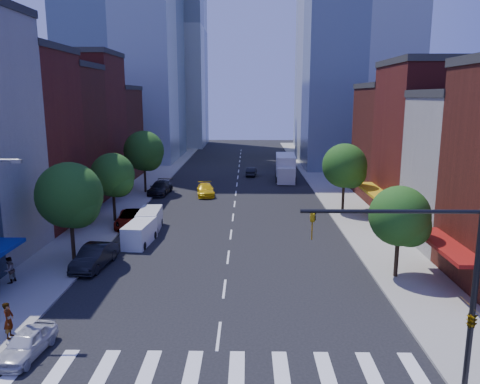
# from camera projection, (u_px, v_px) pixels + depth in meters

# --- Properties ---
(ground) EXTENTS (220.00, 220.00, 0.00)m
(ground) POSITION_uv_depth(u_px,v_px,m) (219.00, 336.00, 24.04)
(ground) COLOR black
(ground) RESTS_ON ground
(sidewalk_left) EXTENTS (5.00, 120.00, 0.15)m
(sidewalk_left) POSITION_uv_depth(u_px,v_px,m) (145.00, 186.00, 63.39)
(sidewalk_left) COLOR gray
(sidewalk_left) RESTS_ON ground
(sidewalk_right) EXTENTS (5.00, 120.00, 0.15)m
(sidewalk_right) POSITION_uv_depth(u_px,v_px,m) (329.00, 187.00, 63.00)
(sidewalk_right) COLOR gray
(sidewalk_right) RESTS_ON ground
(crosswalk) EXTENTS (19.00, 3.00, 0.01)m
(crosswalk) POSITION_uv_depth(u_px,v_px,m) (215.00, 369.00, 21.10)
(crosswalk) COLOR silver
(crosswalk) RESTS_ON ground
(bldg_left_2) EXTENTS (12.00, 9.00, 16.00)m
(bldg_left_2) POSITION_uv_depth(u_px,v_px,m) (3.00, 142.00, 42.83)
(bldg_left_2) COLOR #5B1715
(bldg_left_2) RESTS_ON ground
(bldg_left_3) EXTENTS (12.00, 8.00, 15.00)m
(bldg_left_3) POSITION_uv_depth(u_px,v_px,m) (43.00, 139.00, 51.26)
(bldg_left_3) COLOR #4B1B12
(bldg_left_3) RESTS_ON ground
(bldg_left_4) EXTENTS (12.00, 9.00, 17.00)m
(bldg_left_4) POSITION_uv_depth(u_px,v_px,m) (71.00, 125.00, 59.38)
(bldg_left_4) COLOR #5B1715
(bldg_left_4) RESTS_ON ground
(bldg_left_5) EXTENTS (12.00, 10.00, 13.00)m
(bldg_left_5) POSITION_uv_depth(u_px,v_px,m) (96.00, 135.00, 69.09)
(bldg_left_5) COLOR #4B1B12
(bldg_left_5) RESTS_ON ground
(bldg_right_2) EXTENTS (12.00, 10.00, 15.00)m
(bldg_right_2) POSITION_uv_depth(u_px,v_px,m) (447.00, 144.00, 45.71)
(bldg_right_2) COLOR #5B1715
(bldg_right_2) RESTS_ON ground
(bldg_right_3) EXTENTS (12.00, 10.00, 13.00)m
(bldg_right_3) POSITION_uv_depth(u_px,v_px,m) (411.00, 144.00, 55.70)
(bldg_right_3) COLOR #4B1B12
(bldg_right_3) RESTS_ON ground
(tower_far_w) EXTENTS (18.00, 18.00, 56.00)m
(tower_far_w) POSITION_uv_depth(u_px,v_px,m) (167.00, 28.00, 111.73)
(tower_far_w) COLOR #9EA5AD
(tower_far_w) RESTS_ON ground
(traffic_signal) EXTENTS (7.24, 2.24, 8.00)m
(traffic_signal) POSITION_uv_depth(u_px,v_px,m) (460.00, 299.00, 18.64)
(traffic_signal) COLOR black
(traffic_signal) RESTS_ON sidewalk_right
(tree_left_near) EXTENTS (4.80, 4.80, 7.30)m
(tree_left_near) POSITION_uv_depth(u_px,v_px,m) (71.00, 198.00, 33.93)
(tree_left_near) COLOR black
(tree_left_near) RESTS_ON sidewalk_left
(tree_left_mid) EXTENTS (4.20, 4.20, 6.65)m
(tree_left_mid) POSITION_uv_depth(u_px,v_px,m) (114.00, 177.00, 44.78)
(tree_left_mid) COLOR black
(tree_left_mid) RESTS_ON sidewalk_left
(tree_left_far) EXTENTS (5.00, 5.00, 7.75)m
(tree_left_far) POSITION_uv_depth(u_px,v_px,m) (145.00, 152.00, 58.35)
(tree_left_far) COLOR black
(tree_left_far) RESTS_ON sidewalk_left
(tree_right_near) EXTENTS (4.00, 4.00, 6.20)m
(tree_right_near) POSITION_uv_depth(u_px,v_px,m) (402.00, 219.00, 30.77)
(tree_right_near) COLOR black
(tree_right_near) RESTS_ON sidewalk_right
(tree_right_far) EXTENTS (4.60, 4.60, 7.20)m
(tree_right_far) POSITION_uv_depth(u_px,v_px,m) (346.00, 168.00, 48.27)
(tree_right_far) COLOR black
(tree_right_far) RESTS_ON sidewalk_right
(parked_car_front) EXTENTS (1.87, 3.88, 1.28)m
(parked_car_front) POSITION_uv_depth(u_px,v_px,m) (27.00, 343.00, 22.09)
(parked_car_front) COLOR silver
(parked_car_front) RESTS_ON ground
(parked_car_second) EXTENTS (2.28, 5.12, 1.63)m
(parked_car_second) POSITION_uv_depth(u_px,v_px,m) (95.00, 257.00, 33.50)
(parked_car_second) COLOR black
(parked_car_second) RESTS_ON ground
(parked_car_third) EXTENTS (3.14, 5.81, 1.55)m
(parked_car_third) POSITION_uv_depth(u_px,v_px,m) (131.00, 219.00, 44.03)
(parked_car_third) COLOR #999999
(parked_car_third) RESTS_ON ground
(parked_car_rear) EXTENTS (2.68, 5.69, 1.60)m
(parked_car_rear) POSITION_uv_depth(u_px,v_px,m) (160.00, 188.00, 58.67)
(parked_car_rear) COLOR black
(parked_car_rear) RESTS_ON ground
(cargo_van_near) EXTENTS (2.15, 4.55, 1.88)m
(cargo_van_near) POSITION_uv_depth(u_px,v_px,m) (139.00, 233.00, 38.75)
(cargo_van_near) COLOR white
(cargo_van_near) RESTS_ON ground
(cargo_van_far) EXTENTS (2.04, 4.62, 1.94)m
(cargo_van_far) POSITION_uv_depth(u_px,v_px,m) (149.00, 220.00, 42.68)
(cargo_van_far) COLOR white
(cargo_van_far) RESTS_ON ground
(taxi) EXTENTS (2.70, 5.24, 1.45)m
(taxi) POSITION_uv_depth(u_px,v_px,m) (206.00, 190.00, 57.76)
(taxi) COLOR yellow
(taxi) RESTS_ON ground
(traffic_car_oncoming) EXTENTS (1.79, 4.08, 1.30)m
(traffic_car_oncoming) POSITION_uv_depth(u_px,v_px,m) (251.00, 172.00, 72.17)
(traffic_car_oncoming) COLOR black
(traffic_car_oncoming) RESTS_ON ground
(traffic_car_far) EXTENTS (2.52, 5.04, 1.65)m
(traffic_car_far) POSITION_uv_depth(u_px,v_px,m) (288.00, 162.00, 81.97)
(traffic_car_far) COLOR #999999
(traffic_car_far) RESTS_ON ground
(box_truck) EXTENTS (3.18, 9.17, 3.64)m
(box_truck) POSITION_uv_depth(u_px,v_px,m) (285.00, 168.00, 68.40)
(box_truck) COLOR silver
(box_truck) RESTS_ON ground
(pedestrian_near) EXTENTS (0.52, 0.73, 1.88)m
(pedestrian_near) POSITION_uv_depth(u_px,v_px,m) (9.00, 320.00, 23.41)
(pedestrian_near) COLOR #999999
(pedestrian_near) RESTS_ON sidewalk_left
(pedestrian_far) EXTENTS (0.82, 0.97, 1.74)m
(pedestrian_far) POSITION_uv_depth(u_px,v_px,m) (9.00, 270.00, 30.34)
(pedestrian_far) COLOR #999999
(pedestrian_far) RESTS_ON sidewalk_left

